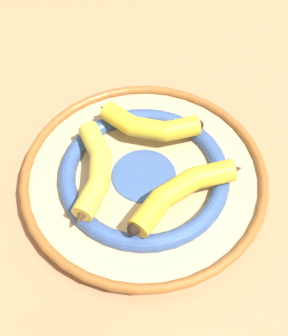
% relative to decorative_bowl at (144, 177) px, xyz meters
% --- Properties ---
extents(ground_plane, '(2.80, 2.80, 0.00)m').
position_rel_decorative_bowl_xyz_m(ground_plane, '(-0.01, 0.02, -0.02)').
color(ground_plane, '#A87A56').
extents(decorative_bowl, '(0.36, 0.36, 0.04)m').
position_rel_decorative_bowl_xyz_m(decorative_bowl, '(0.00, 0.00, 0.00)').
color(decorative_bowl, tan).
rests_on(decorative_bowl, ground_plane).
extents(banana_a, '(0.14, 0.15, 0.03)m').
position_rel_decorative_bowl_xyz_m(banana_a, '(-0.06, 0.03, 0.04)').
color(banana_a, gold).
rests_on(banana_a, decorative_bowl).
extents(banana_b, '(0.07, 0.17, 0.03)m').
position_rel_decorative_bowl_xyz_m(banana_b, '(0.06, 0.03, 0.03)').
color(banana_b, gold).
rests_on(banana_b, decorative_bowl).
extents(banana_c, '(0.17, 0.05, 0.03)m').
position_rel_decorative_bowl_xyz_m(banana_c, '(0.01, -0.07, 0.03)').
color(banana_c, gold).
rests_on(banana_c, decorative_bowl).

